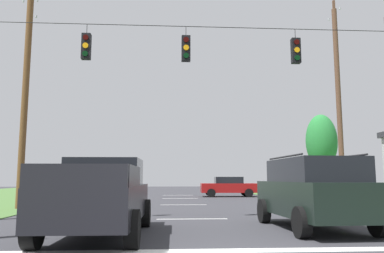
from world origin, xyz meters
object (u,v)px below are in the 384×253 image
tree_roadside_right (321,142)px  utility_pole_near_left (26,88)px  overhead_signal_span (192,102)px  suv_black (313,191)px  pickup_truck (101,197)px  utility_pole_mid_right (339,101)px  distant_car_crossing_white (322,191)px  distant_car_oncoming (229,186)px

tree_roadside_right → utility_pole_near_left: bearing=-147.7°
overhead_signal_span → suv_black: (3.30, -2.71, -3.08)m
pickup_truck → utility_pole_mid_right: utility_pole_mid_right is taller
utility_pole_mid_right → utility_pole_near_left: bearing=-175.1°
overhead_signal_span → distant_car_crossing_white: size_ratio=3.48×
suv_black → utility_pole_mid_right: utility_pole_mid_right is taller
distant_car_crossing_white → tree_roadside_right: bearing=67.5°
overhead_signal_span → distant_car_crossing_white: 9.73m
tree_roadside_right → distant_car_oncoming: bearing=-173.0°
overhead_signal_span → utility_pole_near_left: bearing=147.0°
distant_car_crossing_white → utility_pole_near_left: (-14.76, -0.82, 4.96)m
suv_black → tree_roadside_right: bearing=67.0°
overhead_signal_span → distant_car_oncoming: 17.15m
utility_pole_mid_right → distant_car_crossing_white: bearing=-157.1°
suv_black → distant_car_oncoming: 19.09m
overhead_signal_span → utility_pole_near_left: utility_pole_near_left is taller
utility_pole_mid_right → tree_roadside_right: utility_pole_mid_right is taller
suv_black → distant_car_crossing_white: 9.33m
distant_car_crossing_white → utility_pole_mid_right: (1.36, 0.57, 4.79)m
utility_pole_near_left → distant_car_crossing_white: bearing=3.2°
distant_car_crossing_white → distant_car_oncoming: same height
distant_car_crossing_white → utility_pole_mid_right: size_ratio=0.39×
pickup_truck → tree_roadside_right: size_ratio=0.81×
distant_car_crossing_white → tree_roadside_right: tree_roadside_right is taller
suv_black → utility_pole_mid_right: size_ratio=0.43×
pickup_truck → tree_roadside_right: (14.33, 20.89, 3.45)m
pickup_truck → distant_car_crossing_white: (9.56, 9.38, -0.18)m
suv_black → distant_car_crossing_white: size_ratio=1.10×
utility_pole_mid_right → tree_roadside_right: (3.41, 10.94, -1.17)m
utility_pole_mid_right → distant_car_oncoming: bearing=114.4°
utility_pole_mid_right → overhead_signal_span: bearing=-142.6°
pickup_truck → utility_pole_near_left: bearing=121.3°
pickup_truck → utility_pole_near_left: size_ratio=0.46×
utility_pole_mid_right → utility_pole_near_left: (-16.12, -1.39, 0.17)m
distant_car_oncoming → pickup_truck: bearing=-107.8°
suv_black → overhead_signal_span: bearing=140.6°
distant_car_oncoming → distant_car_crossing_white: bearing=-73.3°
utility_pole_near_left → tree_roadside_right: 23.14m
distant_car_crossing_white → tree_roadside_right: size_ratio=0.66×
distant_car_crossing_white → utility_pole_mid_right: bearing=22.9°
overhead_signal_span → distant_car_oncoming: size_ratio=3.54×
distant_car_oncoming → utility_pole_near_left: bearing=-135.6°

